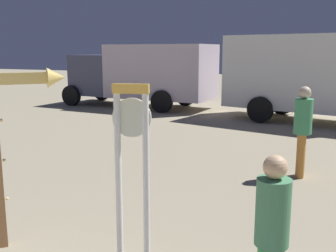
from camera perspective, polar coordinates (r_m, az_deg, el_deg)
standing_clock at (r=4.31m, az=-5.15°, el=-5.01°), size 0.41×0.20×2.13m
arrow_sign at (r=5.25m, az=-20.60°, el=0.92°), size 0.77×0.78×2.51m
person_near_clock at (r=3.77m, az=14.62°, el=-14.42°), size 0.30×0.30×1.59m
person_distant at (r=8.17m, az=18.68°, el=-0.15°), size 0.34×0.34×1.79m
box_truck_near at (r=14.58m, az=20.85°, el=6.76°), size 7.23×3.71×2.99m
box_truck_far at (r=17.64m, az=-3.46°, el=7.59°), size 6.80×2.94×2.71m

